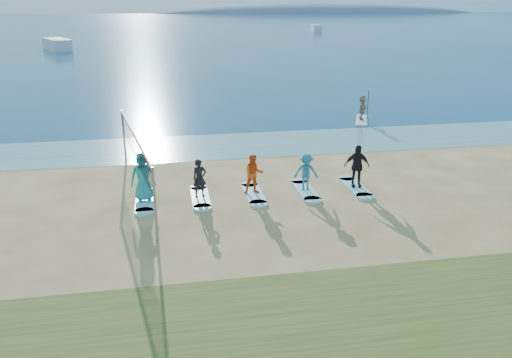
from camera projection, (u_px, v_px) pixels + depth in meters
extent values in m
plane|color=tan|center=(284.00, 227.00, 17.07)|extent=(600.00, 600.00, 0.00)
plane|color=teal|center=(240.00, 145.00, 26.80)|extent=(600.00, 600.00, 0.00)
plane|color=navy|center=(174.00, 24.00, 165.31)|extent=(600.00, 600.00, 0.00)
ellipsoid|color=slate|center=(322.00, 13.00, 310.86)|extent=(220.00, 56.00, 18.00)
cylinder|color=gray|center=(155.00, 204.00, 15.76)|extent=(0.09, 0.09, 2.50)
cylinder|color=gray|center=(124.00, 136.00, 23.71)|extent=(0.09, 0.09, 2.50)
cube|color=black|center=(135.00, 148.00, 19.52)|extent=(1.58, 8.87, 1.00)
cube|color=red|center=(134.00, 135.00, 19.34)|extent=(1.61, 8.88, 0.10)
cube|color=silver|center=(361.00, 120.00, 32.08)|extent=(1.77, 3.04, 0.12)
imported|color=tan|center=(362.00, 108.00, 31.80)|extent=(0.86, 1.51, 1.55)
cube|color=silver|center=(58.00, 50.00, 78.77)|extent=(5.77, 8.80, 1.71)
cube|color=silver|center=(316.00, 31.00, 127.60)|extent=(2.43, 5.52, 1.55)
cube|color=#95E0E8|center=(145.00, 201.00, 19.20)|extent=(0.70, 2.20, 0.09)
imported|color=teal|center=(143.00, 177.00, 18.87)|extent=(0.94, 0.63, 1.89)
cube|color=#95E0E8|center=(200.00, 197.00, 19.56)|extent=(0.70, 2.20, 0.09)
imported|color=black|center=(200.00, 178.00, 19.29)|extent=(0.63, 0.50, 1.51)
cube|color=#95E0E8|center=(254.00, 194.00, 19.91)|extent=(0.70, 2.20, 0.09)
imported|color=#E65818|center=(254.00, 174.00, 19.63)|extent=(0.79, 0.62, 1.59)
cube|color=#95E0E8|center=(305.00, 191.00, 20.27)|extent=(0.70, 2.20, 0.09)
imported|color=teal|center=(306.00, 172.00, 20.00)|extent=(1.06, 0.73, 1.50)
cube|color=#95E0E8|center=(355.00, 187.00, 20.62)|extent=(0.70, 2.20, 0.09)
imported|color=black|center=(357.00, 166.00, 20.31)|extent=(1.09, 0.58, 1.77)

